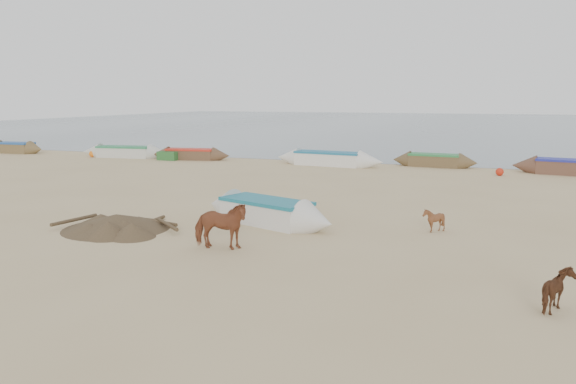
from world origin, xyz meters
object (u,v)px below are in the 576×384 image
object	(u,v)px
cow_adult	(220,226)
calf_right	(560,291)
near_canoe	(266,211)
calf_front	(434,220)

from	to	relation	value
cow_adult	calf_right	xyz separation A→B (m)	(8.66, -1.91, -0.25)
calf_right	near_canoe	world-z (taller)	calf_right
calf_right	cow_adult	bearing A→B (deg)	74.55
calf_right	near_canoe	distance (m)	10.27
cow_adult	calf_right	world-z (taller)	cow_adult
cow_adult	calf_front	distance (m)	6.99
cow_adult	calf_front	world-z (taller)	cow_adult
calf_right	near_canoe	xyz separation A→B (m)	(-8.71, 5.46, -0.02)
calf_front	calf_right	distance (m)	6.92
cow_adult	calf_front	size ratio (longest dim) A/B	2.06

